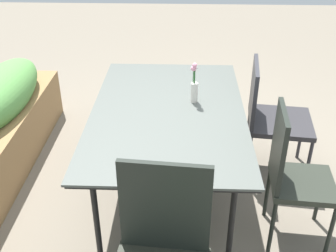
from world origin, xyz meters
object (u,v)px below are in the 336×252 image
Objects in this scene: dining_table at (168,115)px; chair_near_left at (292,171)px; chair_near_right at (270,113)px; flower_vase at (194,85)px.

dining_table is 1.73× the size of chair_near_left.
chair_near_left is 0.77m from chair_near_right.
dining_table is 1.76× the size of chair_near_right.
chair_near_left is at bearing -129.13° from flower_vase.
flower_vase reaches higher than dining_table.
chair_near_left is 0.89m from flower_vase.
chair_near_right reaches higher than dining_table.
flower_vase is at bearing -124.07° from chair_near_left.
dining_table is at bearing -109.70° from chair_near_left.
chair_near_right is at bearing -174.48° from chair_near_left.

